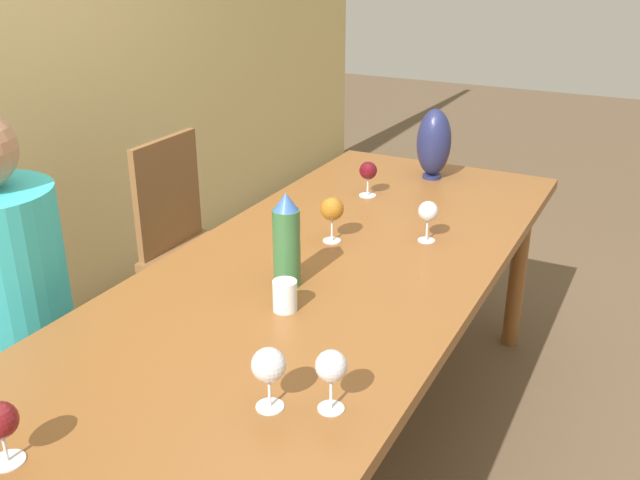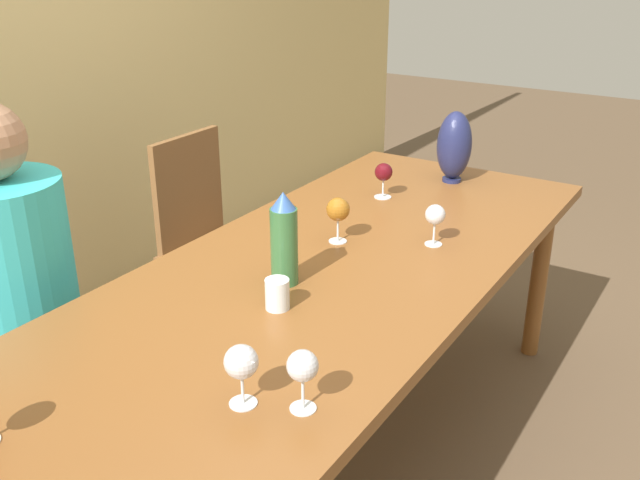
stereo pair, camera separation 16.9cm
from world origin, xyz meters
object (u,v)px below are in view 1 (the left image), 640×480
object	(u,v)px
chair_far	(195,242)
water_bottle	(287,241)
water_tumbler	(285,296)
wine_glass_5	(269,366)
vase	(434,143)
wine_glass_3	(428,212)
wine_glass_2	(331,367)
wine_glass_0	(368,172)
wine_glass_4	(332,210)
person_near	(9,312)

from	to	relation	value
chair_far	water_bottle	bearing A→B (deg)	-127.31
water_tumbler	wine_glass_5	world-z (taller)	wine_glass_5
wine_glass_5	chair_far	distance (m)	1.60
wine_glass_5	water_tumbler	bearing A→B (deg)	25.49
vase	wine_glass_3	bearing A→B (deg)	-162.45
water_bottle	water_tumbler	world-z (taller)	water_bottle
wine_glass_2	wine_glass_0	bearing A→B (deg)	20.46
wine_glass_3	wine_glass_5	xyz separation A→B (m)	(-1.02, -0.01, 0.00)
water_bottle	vase	xyz separation A→B (m)	(1.14, -0.05, 0.02)
water_bottle	wine_glass_4	bearing A→B (deg)	4.28
water_bottle	wine_glass_3	size ratio (longest dim) A/B	2.02
wine_glass_4	chair_far	distance (m)	0.90
water_bottle	chair_far	size ratio (longest dim) A/B	0.30
water_bottle	wine_glass_5	world-z (taller)	water_bottle
wine_glass_0	wine_glass_2	bearing A→B (deg)	-159.54
water_tumbler	wine_glass_3	bearing A→B (deg)	-16.08
water_bottle	vase	bearing A→B (deg)	-2.44
wine_glass_4	wine_glass_5	world-z (taller)	wine_glass_4
wine_glass_2	wine_glass_5	xyz separation A→B (m)	(-0.05, 0.12, -0.00)
person_near	chair_far	bearing A→B (deg)	4.95
water_bottle	vase	size ratio (longest dim) A/B	0.96
vase	wine_glass_2	world-z (taller)	vase
water_tumbler	wine_glass_5	distance (m)	0.44
wine_glass_3	water_tumbler	bearing A→B (deg)	163.92
water_tumbler	wine_glass_5	bearing A→B (deg)	-154.51
water_tumbler	wine_glass_4	size ratio (longest dim) A/B	0.56
water_bottle	wine_glass_4	distance (m)	0.35
wine_glass_0	wine_glass_4	distance (m)	0.47
wine_glass_2	wine_glass_4	world-z (taller)	wine_glass_4
water_tumbler	vase	size ratio (longest dim) A/B	0.29
vase	person_near	size ratio (longest dim) A/B	0.23
wine_glass_4	vase	bearing A→B (deg)	-5.35
vase	wine_glass_0	distance (m)	0.36
water_tumbler	wine_glass_4	world-z (taller)	wine_glass_4
water_tumbler	vase	distance (m)	1.28
wine_glass_5	vase	bearing A→B (deg)	7.20
water_bottle	wine_glass_3	world-z (taller)	water_bottle
chair_far	vase	bearing A→B (deg)	-58.30
vase	wine_glass_4	bearing A→B (deg)	174.65
water_bottle	wine_glass_2	xyz separation A→B (m)	(-0.48, -0.38, -0.03)
vase	chair_far	size ratio (longest dim) A/B	0.31
wine_glass_2	wine_glass_4	xyz separation A→B (m)	(0.82, 0.40, 0.01)
wine_glass_3	wine_glass_4	world-z (taller)	wine_glass_4
wine_glass_2	person_near	size ratio (longest dim) A/B	0.11
wine_glass_2	wine_glass_3	xyz separation A→B (m)	(0.96, 0.13, -0.00)
vase	wine_glass_2	distance (m)	1.65
water_tumbler	wine_glass_0	bearing A→B (deg)	10.36
water_bottle	wine_glass_2	bearing A→B (deg)	-141.53
wine_glass_2	chair_far	xyz separation A→B (m)	(1.09, 1.18, -0.37)
vase	person_near	world-z (taller)	person_near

